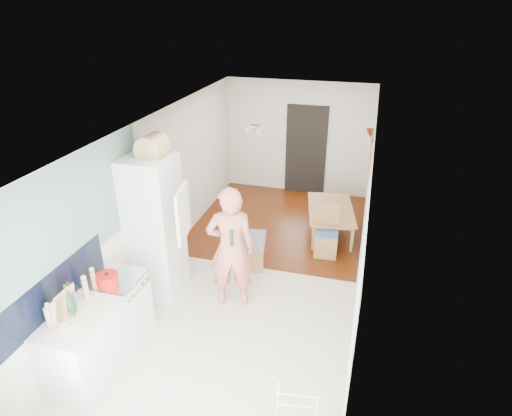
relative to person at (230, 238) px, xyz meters
The scene contains 31 objects.
room_shell 0.78m from the person, 79.08° to the left, with size 3.20×7.00×2.50m, color beige, non-canonical shape.
floor 1.32m from the person, 79.08° to the left, with size 3.20×7.00×0.01m, color beige.
wood_floor_overlay 2.81m from the person, 86.83° to the left, with size 3.20×3.30×0.01m, color #58210D.
sage_wall_panel 2.06m from the person, 139.06° to the right, with size 0.02×3.00×1.30m, color slate.
tile_splashback 2.31m from the person, 128.61° to the right, with size 0.02×1.90×0.50m, color black.
doorway_recess 4.24m from the person, 85.35° to the left, with size 0.90×0.04×2.00m, color black.
base_cabinet 2.24m from the person, 122.65° to the right, with size 0.60×0.90×0.86m, color silver.
worktop 2.15m from the person, 122.65° to the right, with size 0.62×0.92×0.06m, color white.
range_cooker 1.69m from the person, 137.64° to the right, with size 0.60×0.60×0.88m, color silver.
cooker_top 1.58m from the person, 137.64° to the right, with size 0.60×0.60×0.04m, color silver.
fridge_housing 1.13m from the person, behind, with size 0.66×0.66×2.15m, color silver.
fridge_door 0.77m from the person, 147.07° to the right, with size 0.56×0.04×0.70m, color silver.
fridge_interior 0.94m from the person, behind, with size 0.02×0.52×0.66m, color white.
pinboard 3.19m from the person, 56.91° to the left, with size 0.03×0.90×0.70m, color tan.
pinboard_frame 3.18m from the person, 57.14° to the left, with size 0.01×0.94×0.74m, color #A66C44.
wall_sconce 3.76m from the person, 62.94° to the left, with size 0.18×0.18×0.16m, color maroon.
person is the anchor object (origin of this frame).
dining_table 2.84m from the person, 64.48° to the left, with size 1.24×0.69×0.44m, color #A66C44.
dining_chair 2.12m from the person, 54.89° to the left, with size 0.38×0.38×0.91m, color #A66C44, non-canonical shape.
stool 1.26m from the person, 86.88° to the left, with size 0.34×0.34×0.45m, color #A66C44, non-canonical shape.
grey_drape 1.04m from the person, 86.64° to the left, with size 0.42×0.42×0.19m, color slate.
bread_bin 1.59m from the person, behind, with size 0.39×0.37×0.20m, color tan, non-canonical shape.
red_casserole 1.67m from the person, 133.61° to the right, with size 0.26×0.26×0.15m, color red.
steel_pan 2.28m from the person, 122.17° to the right, with size 0.19×0.19×0.09m, color silver.
held_bottle 0.16m from the person, 64.94° to the right, with size 0.05×0.05×0.24m, color #1B3D21.
bottle_a 2.17m from the person, 124.39° to the right, with size 0.08×0.08×0.32m, color #1B3D21.
bottle_b 2.13m from the person, 125.85° to the right, with size 0.07×0.07×0.31m, color #1B3D21.
bottle_c 2.39m from the person, 123.31° to the right, with size 0.10×0.10×0.24m, color beige.
pepper_mill_front 1.94m from the person, 130.46° to the right, with size 0.06×0.06×0.24m, color tan.
pepper_mill_back 1.82m from the person, 135.18° to the right, with size 0.06×0.06×0.22m, color tan.
chopping_boards 2.25m from the person, 123.38° to the right, with size 0.04×0.27×0.37m, color tan, non-canonical shape.
Camera 1 is at (1.54, -5.54, 4.03)m, focal length 30.00 mm.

